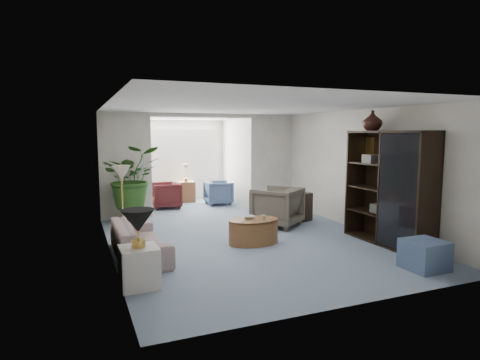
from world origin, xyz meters
name	(u,v)px	position (x,y,z in m)	size (l,w,h in m)	color
floor	(252,242)	(0.00, 0.00, 0.00)	(6.00, 6.00, 0.00)	#8799B3
sunroom_floor	(193,205)	(0.00, 4.10, 0.00)	(2.60, 2.60, 0.00)	#8799B3
back_pier_left	(126,166)	(-1.90, 3.00, 1.25)	(1.20, 0.12, 2.50)	white
back_pier_right	(272,162)	(1.90, 3.00, 1.25)	(1.20, 0.12, 2.50)	white
back_header	(203,115)	(0.00, 3.00, 2.45)	(2.60, 0.12, 0.10)	white
window_pane	(182,154)	(0.00, 5.18, 1.40)	(2.20, 0.02, 1.50)	white
window_blinds	(182,154)	(0.00, 5.15, 1.40)	(2.20, 0.02, 1.50)	white
framed_picture	(366,149)	(2.46, -0.10, 1.70)	(0.04, 0.50, 0.40)	beige
sofa	(139,240)	(-2.08, -0.10, 0.28)	(1.90, 0.74, 0.55)	#B6A99A
end_table	(139,267)	(-2.28, -1.45, 0.27)	(0.49, 0.49, 0.54)	silver
table_lamp	(138,221)	(-2.28, -1.45, 0.89)	(0.44, 0.44, 0.30)	black
floor_lamp	(122,173)	(-2.16, 1.46, 1.25)	(0.36, 0.36, 0.28)	beige
coffee_table	(254,231)	(-0.01, -0.08, 0.23)	(0.95, 0.95, 0.45)	brown
coffee_bowl	(249,217)	(-0.06, 0.02, 0.48)	(0.21, 0.21, 0.05)	silver
coffee_cup	(263,217)	(0.14, -0.18, 0.49)	(0.09, 0.09, 0.09)	beige
wingback_chair	(277,207)	(1.03, 0.99, 0.43)	(0.91, 0.94, 0.86)	#686052
side_table_dark	(298,207)	(1.73, 1.29, 0.32)	(0.54, 0.43, 0.65)	black
entertainment_cabinet	(389,188)	(2.23, -1.04, 1.03)	(0.50, 1.86, 2.06)	black
cabinet_urn	(372,121)	(2.23, -0.54, 2.25)	(0.36, 0.36, 0.38)	black
ottoman	(425,255)	(1.76, -2.35, 0.22)	(0.55, 0.55, 0.44)	slate
plant_pot	(133,215)	(-1.82, 2.58, 0.16)	(0.40, 0.40, 0.32)	#985D2C
house_plant	(132,177)	(-1.82, 2.58, 1.03)	(1.28, 1.11, 1.42)	#29531C
sunroom_chair_blue	(219,193)	(0.74, 4.01, 0.33)	(0.71, 0.73, 0.66)	slate
sunroom_chair_maroon	(166,195)	(-0.76, 4.01, 0.35)	(0.74, 0.76, 0.69)	#501B1C
sunroom_table	(186,192)	(-0.01, 4.76, 0.30)	(0.49, 0.38, 0.60)	brown
shelf_clutter	(388,179)	(2.18, -1.06, 1.20)	(0.30, 1.06, 1.06)	#4D4B48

